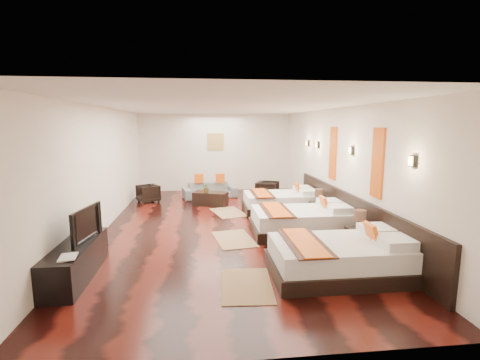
{
  "coord_description": "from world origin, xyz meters",
  "views": [
    {
      "loc": [
        -0.5,
        -7.93,
        2.4
      ],
      "look_at": [
        0.39,
        0.13,
        1.1
      ],
      "focal_mm": 25.84,
      "sensor_mm": 36.0,
      "label": 1
    }
  ],
  "objects": [
    {
      "name": "floor",
      "position": [
        0.0,
        0.0,
        0.0
      ],
      "size": [
        5.5,
        9.5,
        0.01
      ],
      "primitive_type": "cube",
      "color": "black",
      "rests_on": "ground"
    },
    {
      "name": "ceiling",
      "position": [
        0.0,
        0.0,
        2.8
      ],
      "size": [
        5.5,
        9.5,
        0.01
      ],
      "primitive_type": "cube",
      "color": "white",
      "rests_on": "floor"
    },
    {
      "name": "back_wall",
      "position": [
        0.0,
        4.75,
        1.4
      ],
      "size": [
        5.5,
        0.01,
        2.8
      ],
      "primitive_type": "cube",
      "color": "silver",
      "rests_on": "floor"
    },
    {
      "name": "left_wall",
      "position": [
        -2.75,
        0.0,
        1.4
      ],
      "size": [
        0.01,
        9.5,
        2.8
      ],
      "primitive_type": "cube",
      "color": "silver",
      "rests_on": "floor"
    },
    {
      "name": "right_wall",
      "position": [
        2.75,
        0.0,
        1.4
      ],
      "size": [
        0.01,
        9.5,
        2.8
      ],
      "primitive_type": "cube",
      "color": "silver",
      "rests_on": "floor"
    },
    {
      "name": "headboard_panel",
      "position": [
        2.71,
        -0.8,
        0.45
      ],
      "size": [
        0.08,
        6.6,
        0.9
      ],
      "primitive_type": "cube",
      "color": "black",
      "rests_on": "floor"
    },
    {
      "name": "bed_near",
      "position": [
        1.7,
        -2.85,
        0.29
      ],
      "size": [
        2.21,
        1.39,
        0.84
      ],
      "color": "black",
      "rests_on": "floor"
    },
    {
      "name": "bed_mid",
      "position": [
        1.7,
        -0.69,
        0.28
      ],
      "size": [
        2.18,
        1.37,
        0.83
      ],
      "color": "black",
      "rests_on": "floor"
    },
    {
      "name": "bed_far",
      "position": [
        1.7,
        1.34,
        0.27
      ],
      "size": [
        2.06,
        1.29,
        0.78
      ],
      "color": "black",
      "rests_on": "floor"
    },
    {
      "name": "nightstand_a",
      "position": [
        2.45,
        -1.91,
        0.29
      ],
      "size": [
        0.41,
        0.41,
        0.82
      ],
      "color": "black",
      "rests_on": "floor"
    },
    {
      "name": "nightstand_b",
      "position": [
        2.44,
        0.4,
        0.28
      ],
      "size": [
        0.4,
        0.4,
        0.79
      ],
      "color": "black",
      "rests_on": "floor"
    },
    {
      "name": "jute_mat_near",
      "position": [
        0.14,
        -3.08,
        0.01
      ],
      "size": [
        0.83,
        1.25,
        0.01
      ],
      "primitive_type": "cube",
      "rotation": [
        0.0,
        0.0,
        -0.07
      ],
      "color": "#916F4A",
      "rests_on": "floor"
    },
    {
      "name": "jute_mat_mid",
      "position": [
        0.15,
        -0.94,
        0.01
      ],
      "size": [
        0.93,
        1.31,
        0.01
      ],
      "primitive_type": "cube",
      "rotation": [
        0.0,
        0.0,
        0.16
      ],
      "color": "#916F4A",
      "rests_on": "floor"
    },
    {
      "name": "jute_mat_far",
      "position": [
        0.2,
        1.33,
        0.01
      ],
      "size": [
        1.04,
        1.36,
        0.01
      ],
      "primitive_type": "cube",
      "rotation": [
        0.0,
        0.0,
        0.27
      ],
      "color": "#916F4A",
      "rests_on": "floor"
    },
    {
      "name": "tv_console",
      "position": [
        -2.5,
        -2.5,
        0.28
      ],
      "size": [
        0.5,
        1.8,
        0.55
      ],
      "primitive_type": "cube",
      "color": "black",
      "rests_on": "floor"
    },
    {
      "name": "tv",
      "position": [
        -2.45,
        -2.32,
        0.82
      ],
      "size": [
        0.27,
        0.96,
        0.55
      ],
      "primitive_type": "imported",
      "rotation": [
        0.0,
        0.0,
        1.42
      ],
      "color": "black",
      "rests_on": "tv_console"
    },
    {
      "name": "book",
      "position": [
        -2.5,
        -3.12,
        0.56
      ],
      "size": [
        0.28,
        0.34,
        0.03
      ],
      "primitive_type": "imported",
      "rotation": [
        0.0,
        0.0,
        0.17
      ],
      "color": "black",
      "rests_on": "tv_console"
    },
    {
      "name": "figurine",
      "position": [
        -2.5,
        -1.69,
        0.72
      ],
      "size": [
        0.36,
        0.36,
        0.34
      ],
      "primitive_type": "imported",
      "rotation": [
        0.0,
        0.0,
        0.11
      ],
      "color": "brown",
      "rests_on": "tv_console"
    },
    {
      "name": "sofa",
      "position": [
        -0.26,
        3.35,
        0.25
      ],
      "size": [
        1.85,
        1.05,
        0.51
      ],
      "primitive_type": "imported",
      "rotation": [
        0.0,
        0.0,
        0.23
      ],
      "color": "slate",
      "rests_on": "floor"
    },
    {
      "name": "armchair_left",
      "position": [
        -2.2,
        2.91,
        0.28
      ],
      "size": [
        0.82,
        0.82,
        0.55
      ],
      "primitive_type": "imported",
      "rotation": [
        0.0,
        0.0,
        -1.03
      ],
      "color": "black",
      "rests_on": "floor"
    },
    {
      "name": "armchair_right",
      "position": [
        1.58,
        2.81,
        0.3
      ],
      "size": [
        0.88,
        0.87,
        0.61
      ],
      "primitive_type": "imported",
      "rotation": [
        0.0,
        0.0,
        1.15
      ],
      "color": "black",
      "rests_on": "floor"
    },
    {
      "name": "coffee_table",
      "position": [
        -0.26,
        2.3,
        0.2
      ],
      "size": [
        1.11,
        0.82,
        0.4
      ],
      "primitive_type": "cube",
      "rotation": [
        0.0,
        0.0,
        -0.35
      ],
      "color": "black",
      "rests_on": "floor"
    },
    {
      "name": "table_plant",
      "position": [
        -0.38,
        2.26,
        0.54
      ],
      "size": [
        0.28,
        0.25,
        0.29
      ],
      "primitive_type": "imported",
      "rotation": [
        0.0,
        0.0,
        0.1
      ],
      "color": "#2F5D1F",
      "rests_on": "coffee_table"
    },
    {
      "name": "orange_panel_a",
      "position": [
        2.73,
        -1.9,
        1.7
      ],
      "size": [
        0.04,
        0.4,
        1.3
      ],
      "primitive_type": "cube",
      "color": "#D86014",
      "rests_on": "right_wall"
    },
    {
      "name": "orange_panel_b",
      "position": [
        2.73,
        0.3,
        1.7
      ],
      "size": [
        0.04,
        0.4,
        1.3
      ],
      "primitive_type": "cube",
      "color": "#D86014",
      "rests_on": "right_wall"
    },
    {
      "name": "sconce_near",
      "position": [
        2.7,
        -3.0,
        1.85
      ],
      "size": [
        0.07,
        0.12,
        0.18
      ],
      "color": "black",
      "rests_on": "right_wall"
    },
    {
      "name": "sconce_mid",
      "position": [
        2.7,
        -0.8,
        1.85
      ],
      "size": [
        0.07,
        0.12,
        0.18
      ],
      "color": "black",
      "rests_on": "right_wall"
    },
    {
      "name": "sconce_far",
      "position": [
        2.7,
        1.4,
        1.85
      ],
      "size": [
        0.07,
        0.12,
        0.18
      ],
      "color": "black",
      "rests_on": "right_wall"
    },
    {
      "name": "sconce_lounge",
      "position": [
        2.7,
        2.3,
        1.85
      ],
      "size": [
        0.07,
        0.12,
        0.18
      ],
      "color": "black",
      "rests_on": "right_wall"
    },
    {
      "name": "gold_artwork",
      "position": [
        0.0,
        4.73,
        1.8
      ],
      "size": [
        0.6,
        0.04,
        0.6
      ],
      "primitive_type": "cube",
      "color": "#AD873F",
      "rests_on": "back_wall"
    }
  ]
}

